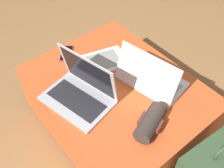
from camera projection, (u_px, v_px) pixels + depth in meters
name	position (u px, v px, depth m)	size (l,w,h in m)	color
ground_plane	(116.00, 125.00, 1.87)	(14.00, 14.00, 0.00)	#9E7042
ottoman	(117.00, 107.00, 1.71)	(1.04, 0.81, 0.43)	maroon
laptop_near	(81.00, 91.00, 1.44)	(0.43, 0.34, 0.27)	#B7B7BC
laptop_far	(150.00, 78.00, 1.52)	(0.42, 0.31, 0.25)	silver
cell_phone	(66.00, 53.00, 1.73)	(0.16, 0.16, 0.01)	red
paper_sheet	(104.00, 61.00, 1.69)	(0.28, 0.34, 0.00)	white
wrist_brace	(150.00, 122.00, 1.32)	(0.16, 0.23, 0.09)	#3D332D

